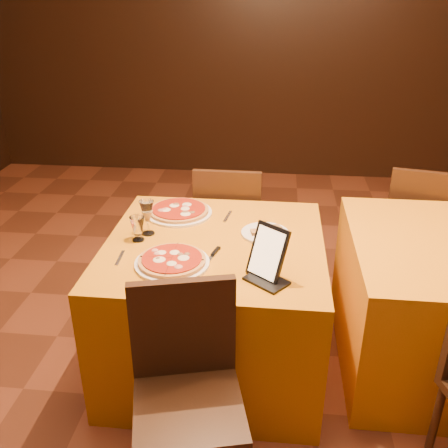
# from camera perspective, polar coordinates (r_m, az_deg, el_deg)

# --- Properties ---
(floor) EXTENTS (6.00, 7.00, 0.01)m
(floor) POSITION_cam_1_polar(r_m,az_deg,el_deg) (2.69, 1.33, -20.19)
(floor) COLOR #5E2D19
(floor) RESTS_ON ground
(wall_back) EXTENTS (6.00, 0.01, 2.80)m
(wall_back) POSITION_cam_1_polar(r_m,az_deg,el_deg) (5.39, 4.97, 19.98)
(wall_back) COLOR black
(wall_back) RESTS_ON floor
(main_table) EXTENTS (1.10, 1.10, 0.75)m
(main_table) POSITION_cam_1_polar(r_m,az_deg,el_deg) (2.72, -1.01, -9.02)
(main_table) COLOR #C8780C
(main_table) RESTS_ON floor
(chair_main_near) EXTENTS (0.53, 0.53, 0.91)m
(chair_main_near) POSITION_cam_1_polar(r_m,az_deg,el_deg) (2.05, -4.08, -20.17)
(chair_main_near) COLOR #2F210F
(chair_main_near) RESTS_ON floor
(chair_main_far) EXTENTS (0.40, 0.40, 0.91)m
(chair_main_far) POSITION_cam_1_polar(r_m,az_deg,el_deg) (3.37, 0.67, -0.18)
(chair_main_far) COLOR black
(chair_main_far) RESTS_ON floor
(chair_side_far) EXTENTS (0.48, 0.48, 0.91)m
(chair_side_far) POSITION_cam_1_polar(r_m,az_deg,el_deg) (3.59, 21.12, -0.28)
(chair_side_far) COLOR black
(chair_side_far) RESTS_ON floor
(pizza_near) EXTENTS (0.35, 0.35, 0.03)m
(pizza_near) POSITION_cam_1_polar(r_m,az_deg,el_deg) (2.33, -5.96, -4.28)
(pizza_near) COLOR white
(pizza_near) RESTS_ON main_table
(pizza_far) EXTENTS (0.37, 0.37, 0.03)m
(pizza_far) POSITION_cam_1_polar(r_m,az_deg,el_deg) (2.83, -5.17, 1.44)
(pizza_far) COLOR white
(pizza_far) RESTS_ON main_table
(cutlet_dish) EXTENTS (0.25, 0.25, 0.03)m
(cutlet_dish) POSITION_cam_1_polar(r_m,az_deg,el_deg) (2.60, 4.72, -0.94)
(cutlet_dish) COLOR white
(cutlet_dish) RESTS_ON main_table
(wine_glass) EXTENTS (0.07, 0.07, 0.19)m
(wine_glass) POSITION_cam_1_polar(r_m,az_deg,el_deg) (2.59, -8.75, 0.76)
(wine_glass) COLOR #D9BA7B
(wine_glass) RESTS_ON main_table
(water_glass) EXTENTS (0.10, 0.10, 0.13)m
(water_glass) POSITION_cam_1_polar(r_m,az_deg,el_deg) (2.54, -9.84, -0.54)
(water_glass) COLOR silver
(water_glass) RESTS_ON main_table
(tablet) EXTENTS (0.20, 0.18, 0.23)m
(tablet) POSITION_cam_1_polar(r_m,az_deg,el_deg) (2.18, 5.02, -3.25)
(tablet) COLOR black
(tablet) RESTS_ON main_table
(knife) EXTENTS (0.08, 0.22, 0.01)m
(knife) POSITION_cam_1_polar(r_m,az_deg,el_deg) (2.35, -1.74, -4.19)
(knife) COLOR silver
(knife) RESTS_ON main_table
(fork_near) EXTENTS (0.02, 0.14, 0.01)m
(fork_near) POSITION_cam_1_polar(r_m,az_deg,el_deg) (2.42, -11.81, -3.83)
(fork_near) COLOR silver
(fork_near) RESTS_ON main_table
(fork_far) EXTENTS (0.04, 0.15, 0.01)m
(fork_far) POSITION_cam_1_polar(r_m,az_deg,el_deg) (2.79, 0.42, 0.86)
(fork_far) COLOR silver
(fork_far) RESTS_ON main_table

